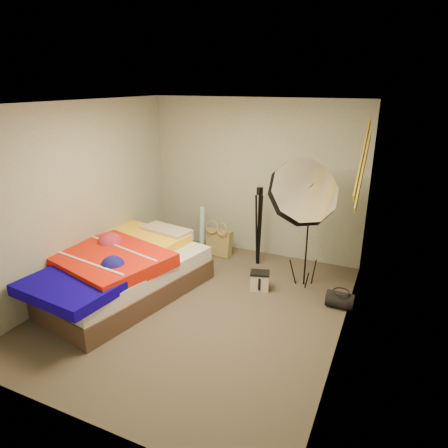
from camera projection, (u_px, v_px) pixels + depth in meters
The scene contains 15 objects.
floor at pixel (198, 307), 5.09m from camera, with size 4.00×4.00×0.00m, color brown.
ceiling at pixel (192, 103), 4.25m from camera, with size 4.00×4.00×0.00m, color silver.
wall_back at pixel (254, 179), 6.38m from camera, with size 3.50×3.50×0.00m, color #9CA492.
wall_front at pixel (67, 292), 2.95m from camera, with size 3.50×3.50×0.00m, color #9CA492.
wall_left at pixel (80, 198), 5.35m from camera, with size 4.00×4.00×0.00m, color #9CA492.
wall_right at pixel (349, 237), 3.99m from camera, with size 4.00×4.00×0.00m, color #9CA492.
tote_bag at pixel (219, 243), 6.56m from camera, with size 0.44×0.13×0.44m, color tan.
wrapping_roll at pixel (202, 230), 6.65m from camera, with size 0.09×0.09×0.77m, color #519DC1.
camera_case at pixel (260, 281), 5.49m from camera, with size 0.24×0.17×0.24m, color silver.
duffel_bag at pixel (340, 300), 5.06m from camera, with size 0.21×0.21×0.34m, color black.
wall_stripe_upper at pixel (362, 157), 4.28m from camera, with size 0.02×1.10×0.10m, color gold.
wall_stripe_lower at pixel (363, 171), 4.56m from camera, with size 0.02×1.10×0.10m, color gold.
bed at pixel (118, 270), 5.36m from camera, with size 1.96×2.58×0.65m.
photo_umbrella at pixel (302, 193), 5.08m from camera, with size 0.94×1.07×1.91m.
camera_tripod at pixel (259, 221), 6.08m from camera, with size 0.09×0.09×1.24m.
Camera 1 is at (2.13, -3.90, 2.72)m, focal length 32.00 mm.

